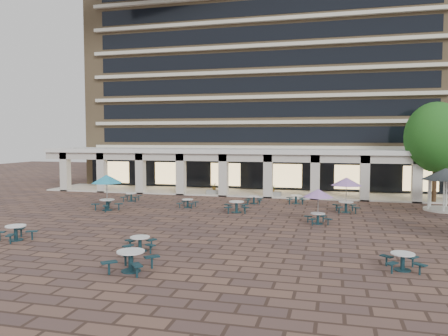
{
  "coord_description": "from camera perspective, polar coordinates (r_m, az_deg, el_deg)",
  "views": [
    {
      "loc": [
        7.94,
        -27.16,
        5.51
      ],
      "look_at": [
        0.32,
        3.0,
        3.34
      ],
      "focal_mm": 35.0,
      "sensor_mm": 36.0,
      "label": 1
    }
  ],
  "objects": [
    {
      "name": "ground",
      "position": [
        28.83,
        -2.09,
        -7.02
      ],
      "size": [
        120.0,
        120.0,
        0.0
      ],
      "primitive_type": "plane",
      "color": "brown",
      "rests_on": "ground"
    },
    {
      "name": "picnic_table_12",
      "position": [
        38.74,
        -12.03,
        -3.64
      ],
      "size": [
        1.75,
        1.75,
        0.71
      ],
      "rotation": [
        0.0,
        0.0,
        0.15
      ],
      "color": "#14323C",
      "rests_on": "ground"
    },
    {
      "name": "picnic_table_1",
      "position": [
        18.73,
        -12.07,
        -11.56
      ],
      "size": [
        2.03,
        2.03,
        0.86
      ],
      "rotation": [
        0.0,
        0.0,
        -0.07
      ],
      "color": "#14323C",
      "rests_on": "ground"
    },
    {
      "name": "planter_right",
      "position": [
        40.75,
        6.43,
        -3.2
      ],
      "size": [
        1.5,
        0.6,
        1.15
      ],
      "color": "gray",
      "rests_on": "ground"
    },
    {
      "name": "picnic_table_2",
      "position": [
        21.84,
        -10.92,
        -9.54
      ],
      "size": [
        1.94,
        1.94,
        0.72
      ],
      "rotation": [
        0.0,
        0.0,
        0.37
      ],
      "color": "#14323C",
      "rests_on": "ground"
    },
    {
      "name": "retail_arcade",
      "position": [
        42.78,
        3.46,
        0.63
      ],
      "size": [
        42.0,
        6.6,
        4.4
      ],
      "color": "white",
      "rests_on": "ground"
    },
    {
      "name": "picnic_table_3",
      "position": [
        19.93,
        22.3,
        -11.06
      ],
      "size": [
        1.73,
        1.73,
        0.73
      ],
      "rotation": [
        0.0,
        0.0,
        0.08
      ],
      "color": "#14323C",
      "rests_on": "ground"
    },
    {
      "name": "picnic_table_8",
      "position": [
        34.61,
        -4.77,
        -4.51
      ],
      "size": [
        1.5,
        1.5,
        0.67
      ],
      "rotation": [
        0.0,
        0.0,
        -0.01
      ],
      "color": "#14323C",
      "rests_on": "ground"
    },
    {
      "name": "gazebo",
      "position": [
        36.8,
        26.99,
        -1.28
      ],
      "size": [
        3.43,
        3.43,
        3.19
      ],
      "rotation": [
        0.0,
        0.0,
        0.23
      ],
      "color": "beige",
      "rests_on": "ground"
    },
    {
      "name": "picnic_table_4",
      "position": [
        34.12,
        -15.08,
        -1.56
      ],
      "size": [
        2.33,
        2.33,
        2.69
      ],
      "rotation": [
        0.0,
        0.0,
        -0.43
      ],
      "color": "#14323C",
      "rests_on": "ground"
    },
    {
      "name": "picnic_table_9",
      "position": [
        32.24,
        1.64,
        -4.95
      ],
      "size": [
        2.14,
        2.14,
        0.83
      ],
      "rotation": [
        0.0,
        0.0,
        0.24
      ],
      "color": "#14323C",
      "rests_on": "ground"
    },
    {
      "name": "picnic_table_10",
      "position": [
        36.49,
        3.92,
        -4.07
      ],
      "size": [
        1.57,
        1.57,
        0.66
      ],
      "rotation": [
        0.0,
        0.0,
        0.09
      ],
      "color": "#14323C",
      "rests_on": "ground"
    },
    {
      "name": "picnic_table_13",
      "position": [
        36.94,
        9.38,
        -3.95
      ],
      "size": [
        1.74,
        1.74,
        0.73
      ],
      "rotation": [
        0.0,
        0.0,
        0.1
      ],
      "color": "#14323C",
      "rests_on": "ground"
    },
    {
      "name": "tree_east_c",
      "position": [
        40.54,
        25.94,
        3.65
      ],
      "size": [
        5.09,
        5.09,
        8.49
      ],
      "color": "#452C1B",
      "rests_on": "ground"
    },
    {
      "name": "apartment_building",
      "position": [
        53.69,
        5.67,
        11.57
      ],
      "size": [
        40.0,
        15.5,
        25.2
      ],
      "color": "#8C724F",
      "rests_on": "ground"
    },
    {
      "name": "planter_left",
      "position": [
        41.87,
        -1.26,
        -2.92
      ],
      "size": [
        1.5,
        0.64,
        1.21
      ],
      "color": "gray",
      "rests_on": "ground"
    },
    {
      "name": "picnic_table_0",
      "position": [
        26.16,
        -25.55,
        -7.49
      ],
      "size": [
        2.2,
        2.2,
        0.8
      ],
      "rotation": [
        0.0,
        0.0,
        -0.41
      ],
      "color": "#14323C",
      "rests_on": "ground"
    },
    {
      "name": "picnic_table_6",
      "position": [
        28.45,
        12.2,
        -3.4
      ],
      "size": [
        1.93,
        1.93,
        2.23
      ],
      "rotation": [
        0.0,
        0.0,
        0.32
      ],
      "color": "#14323C",
      "rests_on": "ground"
    },
    {
      "name": "picnic_table_11",
      "position": [
        33.28,
        15.7,
        -1.89
      ],
      "size": [
        2.23,
        2.23,
        2.57
      ],
      "rotation": [
        0.0,
        0.0,
        0.15
      ],
      "color": "#14323C",
      "rests_on": "ground"
    }
  ]
}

